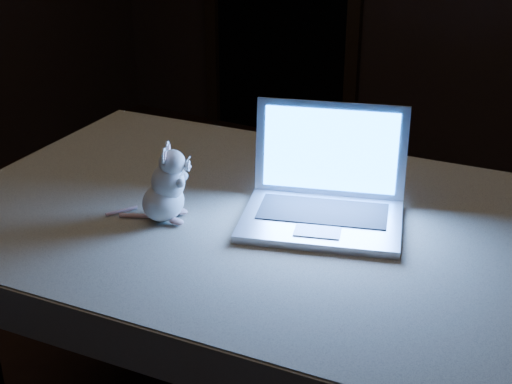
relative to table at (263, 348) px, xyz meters
The scene contains 4 objects.
table is the anchor object (origin of this frame).
tablecloth 0.38m from the table, 147.98° to the right, with size 1.63×1.09×0.11m, color beige, non-canonical shape.
laptop 0.57m from the table, ahead, with size 0.39×0.34×0.27m, color silver, non-canonical shape.
plush_mouse 0.57m from the table, 144.31° to the right, with size 0.15×0.15×0.20m, color silver, non-canonical shape.
Camera 1 is at (0.99, -1.56, 1.66)m, focal length 52.00 mm.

